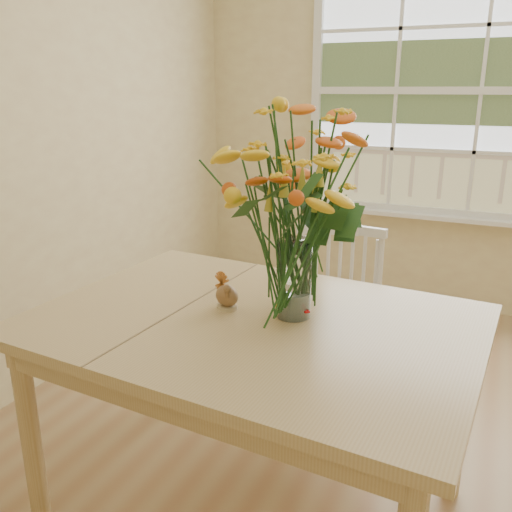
% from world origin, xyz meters
% --- Properties ---
extents(wall_back, '(4.00, 0.02, 2.70)m').
position_xyz_m(wall_back, '(0.00, 2.25, 1.35)').
color(wall_back, '#D7BE89').
rests_on(wall_back, floor).
extents(window, '(2.42, 0.12, 1.74)m').
position_xyz_m(window, '(0.00, 2.21, 1.53)').
color(window, silver).
rests_on(window, wall_back).
extents(dining_table, '(1.57, 1.17, 0.80)m').
position_xyz_m(dining_table, '(-0.54, -0.20, 0.71)').
color(dining_table, tan).
rests_on(dining_table, floor).
extents(windsor_chair, '(0.50, 0.48, 0.92)m').
position_xyz_m(windsor_chair, '(-0.46, 0.59, 0.51)').
color(windsor_chair, white).
rests_on(windsor_chair, floor).
extents(flower_vase, '(0.57, 0.57, 0.68)m').
position_xyz_m(flower_vase, '(-0.42, -0.13, 1.21)').
color(flower_vase, white).
rests_on(flower_vase, dining_table).
extents(pumpkin, '(0.10, 0.10, 0.07)m').
position_xyz_m(pumpkin, '(-0.44, -0.13, 0.84)').
color(pumpkin, orange).
rests_on(pumpkin, dining_table).
extents(turkey_figurine, '(0.11, 0.10, 0.12)m').
position_xyz_m(turkey_figurine, '(-0.66, -0.16, 0.85)').
color(turkey_figurine, '#CCB78C').
rests_on(turkey_figurine, dining_table).
extents(dark_gourd, '(0.13, 0.11, 0.07)m').
position_xyz_m(dark_gourd, '(-0.43, -0.09, 0.84)').
color(dark_gourd, '#38160F').
rests_on(dark_gourd, dining_table).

